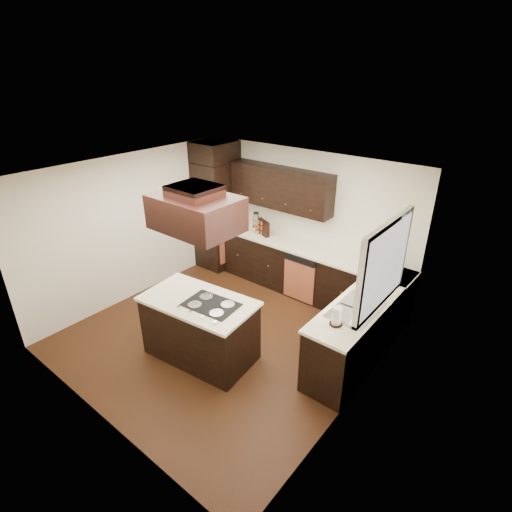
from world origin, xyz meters
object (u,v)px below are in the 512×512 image
object	(u,v)px
spice_rack	(263,227)
range_hood	(196,213)
oven_column	(217,215)
island	(200,329)

from	to	relation	value
spice_rack	range_hood	bearing A→B (deg)	-47.03
oven_column	spice_rack	xyz separation A→B (m)	(1.11, 0.06, 0.00)
island	range_hood	world-z (taller)	range_hood
oven_column	island	distance (m)	2.98
island	spice_rack	xyz separation A→B (m)	(-0.71, 2.33, 0.62)
oven_column	island	bearing A→B (deg)	-51.36
oven_column	island	xyz separation A→B (m)	(1.82, -2.28, -0.62)
oven_column	range_hood	world-z (taller)	range_hood
range_hood	spice_rack	bearing A→B (deg)	108.28
range_hood	spice_rack	distance (m)	2.67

